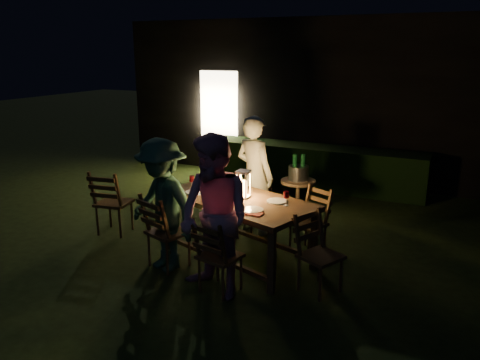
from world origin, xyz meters
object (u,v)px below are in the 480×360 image
at_px(chair_spare, 114,213).
at_px(bottle_table, 223,183).
at_px(dining_table, 238,204).
at_px(person_house_side, 254,175).
at_px(person_opp_right, 215,217).
at_px(lantern, 243,186).
at_px(chair_near_right, 219,269).
at_px(bottle_bucket_a, 295,170).
at_px(bottle_bucket_b, 303,170).
at_px(ice_bucket, 299,173).
at_px(side_table, 298,186).
at_px(chair_near_left, 168,244).
at_px(chair_end, 319,268).
at_px(chair_far_right, 308,233).
at_px(chair_far_left, 252,215).
at_px(person_opp_left, 162,206).

xyz_separation_m(chair_spare, bottle_table, (1.75, 0.09, 0.65)).
relative_size(dining_table, person_house_side, 1.25).
distance_m(person_opp_right, lantern, 0.96).
relative_size(chair_near_right, bottle_bucket_a, 2.87).
distance_m(bottle_bucket_a, bottle_bucket_b, 0.13).
distance_m(dining_table, ice_bucket, 1.49).
bearing_deg(dining_table, bottle_table, 180.00).
bearing_deg(side_table, bottle_bucket_b, 38.66).
height_order(chair_near_left, chair_spare, chair_spare).
height_order(bottle_table, bottle_bucket_a, bottle_table).
distance_m(lantern, side_table, 1.49).
bearing_deg(chair_near_left, chair_end, 25.08).
bearing_deg(chair_near_left, side_table, 83.01).
relative_size(chair_spare, person_opp_right, 0.56).
bearing_deg(person_opp_right, bottle_bucket_a, 105.96).
relative_size(chair_far_right, side_table, 1.27).
height_order(ice_bucket, bottle_bucket_a, bottle_bucket_a).
relative_size(chair_near_right, chair_end, 1.00).
distance_m(chair_near_right, person_opp_right, 0.61).
distance_m(chair_far_right, person_opp_right, 1.71).
height_order(chair_near_right, bottle_table, bottle_table).
xyz_separation_m(chair_far_left, person_opp_right, (0.37, -1.79, 0.62)).
height_order(chair_far_left, bottle_bucket_b, bottle_bucket_b).
bearing_deg(chair_near_left, chair_spare, 174.37).
bearing_deg(ice_bucket, person_house_side, -131.61).
bearing_deg(chair_near_left, chair_far_left, 90.36).
height_order(dining_table, ice_bucket, ice_bucket).
bearing_deg(bottle_bucket_a, chair_near_left, -114.50).
xyz_separation_m(chair_far_left, side_table, (0.50, 0.59, 0.35)).
distance_m(chair_spare, bottle_bucket_a, 2.72).
relative_size(ice_bucket, bottle_bucket_b, 0.94).
distance_m(chair_near_left, bottle_table, 1.03).
distance_m(person_house_side, person_opp_right, 1.87).
xyz_separation_m(dining_table, person_opp_left, (-0.68, -0.64, 0.08)).
bearing_deg(person_opp_right, ice_bucket, 104.79).
height_order(chair_near_right, person_opp_right, person_opp_right).
bearing_deg(person_house_side, chair_spare, 44.96).
xyz_separation_m(chair_end, bottle_bucket_b, (-0.82, 1.87, 0.59)).
height_order(chair_near_left, chair_end, chair_near_left).
bearing_deg(person_house_side, bottle_bucket_b, -114.55).
xyz_separation_m(chair_end, lantern, (-1.11, 0.41, 0.69)).
bearing_deg(chair_end, ice_bucket, -128.84).
distance_m(chair_end, person_opp_left, 1.95).
relative_size(dining_table, bottle_bucket_a, 6.72).
distance_m(chair_near_left, bottle_bucket_b, 2.40).
height_order(person_house_side, ice_bucket, person_house_side).
distance_m(chair_near_left, bottle_bucket_a, 2.29).
bearing_deg(bottle_table, bottle_bucket_a, 69.89).
height_order(bottle_bucket_a, bottle_bucket_b, same).
bearing_deg(chair_spare, person_opp_left, -35.01).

